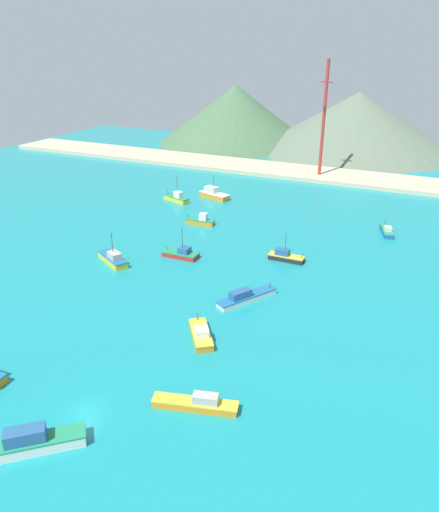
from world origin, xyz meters
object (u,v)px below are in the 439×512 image
at_px(fishing_boat_5, 177,198).
at_px(fishing_boat_11, 197,403).
at_px(fishing_boat_4, 214,194).
at_px(fishing_boat_9, 201,221).
at_px(fishing_boat_1, 387,231).
at_px(fishing_boat_12, 245,297).
at_px(radio_tower, 324,120).
at_px(fishing_boat_6, 36,441).
at_px(fishing_boat_0, 181,254).
at_px(fishing_boat_3, 285,256).
at_px(fishing_boat_10, 113,259).
at_px(fishing_boat_8, 201,334).

xyz_separation_m(fishing_boat_5, fishing_boat_11, (42.39, -68.11, -0.25)).
bearing_deg(fishing_boat_4, fishing_boat_9, -72.26).
bearing_deg(fishing_boat_1, fishing_boat_12, -111.35).
xyz_separation_m(fishing_boat_4, radio_tower, (20.13, 33.10, 16.53)).
height_order(fishing_boat_6, fishing_boat_9, fishing_boat_6).
bearing_deg(fishing_boat_1, fishing_boat_11, -99.61).
height_order(fishing_boat_0, radio_tower, radio_tower).
bearing_deg(fishing_boat_5, fishing_boat_3, -31.98).
bearing_deg(fishing_boat_1, radio_tower, 122.82).
bearing_deg(fishing_boat_6, fishing_boat_10, 117.22).
bearing_deg(fishing_boat_1, fishing_boat_0, -138.31).
bearing_deg(radio_tower, fishing_boat_0, -96.74).
bearing_deg(fishing_boat_12, fishing_boat_3, 87.84).
bearing_deg(fishing_boat_8, fishing_boat_11, -64.19).
relative_size(fishing_boat_0, fishing_boat_1, 0.90).
distance_m(fishing_boat_5, fishing_boat_9, 18.96).
bearing_deg(fishing_boat_12, fishing_boat_1, 68.65).
xyz_separation_m(fishing_boat_10, fishing_boat_12, (28.62, -2.80, -0.16)).
bearing_deg(fishing_boat_0, fishing_boat_4, 106.98).
bearing_deg(fishing_boat_9, fishing_boat_12, -51.16).
relative_size(fishing_boat_4, fishing_boat_10, 1.09).
distance_m(fishing_boat_6, radio_tower, 122.11).
bearing_deg(fishing_boat_4, fishing_boat_1, -9.17).
bearing_deg(fishing_boat_12, fishing_boat_0, 149.11).
distance_m(fishing_boat_12, radio_tower, 84.62).
relative_size(fishing_boat_0, fishing_boat_10, 0.84).
bearing_deg(fishing_boat_0, fishing_boat_11, -57.89).
height_order(fishing_boat_10, fishing_boat_12, fishing_boat_10).
height_order(fishing_boat_3, fishing_boat_5, fishing_boat_5).
distance_m(fishing_boat_1, fishing_boat_5, 53.85).
xyz_separation_m(fishing_boat_9, radio_tower, (13.75, 53.03, 16.80)).
relative_size(fishing_boat_0, fishing_boat_8, 0.95).
bearing_deg(fishing_boat_3, fishing_boat_6, -98.01).
bearing_deg(fishing_boat_3, fishing_boat_0, -158.76).
relative_size(fishing_boat_1, fishing_boat_11, 0.79).
relative_size(fishing_boat_3, fishing_boat_11, 0.68).
relative_size(fishing_boat_6, fishing_boat_9, 1.25).
relative_size(fishing_boat_4, fishing_boat_9, 1.34).
distance_m(fishing_boat_3, fishing_boat_10, 33.17).
relative_size(fishing_boat_6, fishing_boat_11, 0.85).
bearing_deg(fishing_boat_12, fishing_boat_5, 131.66).
height_order(fishing_boat_9, fishing_boat_10, fishing_boat_10).
bearing_deg(fishing_boat_4, fishing_boat_12, -58.66).
height_order(fishing_boat_3, fishing_boat_10, fishing_boat_10).
bearing_deg(fishing_boat_3, radio_tower, 99.34).
relative_size(fishing_boat_3, fishing_boat_9, 1.00).
relative_size(fishing_boat_10, radio_tower, 0.25).
xyz_separation_m(fishing_boat_6, radio_tower, (-2.52, 120.95, 16.61)).
distance_m(fishing_boat_3, fishing_boat_4, 43.54).
bearing_deg(fishing_boat_8, fishing_boat_3, 86.17).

